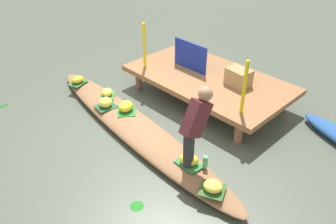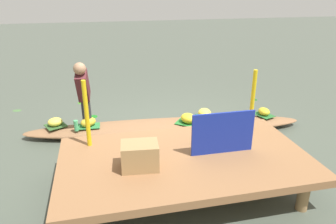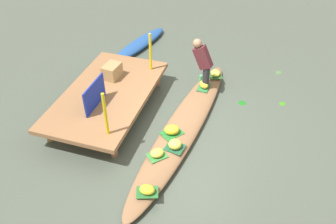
{
  "view_description": "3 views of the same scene",
  "coord_description": "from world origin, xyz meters",
  "px_view_note": "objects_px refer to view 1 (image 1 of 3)",
  "views": [
    {
      "loc": [
        3.92,
        -3.0,
        3.6
      ],
      "look_at": [
        0.49,
        0.36,
        0.48
      ],
      "focal_mm": 36.9,
      "sensor_mm": 36.0,
      "label": 1
    },
    {
      "loc": [
        1.17,
        5.24,
        2.54
      ],
      "look_at": [
        0.05,
        0.36,
        0.54
      ],
      "focal_mm": 33.91,
      "sensor_mm": 36.0,
      "label": 2
    },
    {
      "loc": [
        -5.36,
        -1.37,
        4.97
      ],
      "look_at": [
        0.09,
        0.37,
        0.34
      ],
      "focal_mm": 37.29,
      "sensor_mm": 36.0,
      "label": 3
    }
  ],
  "objects_px": {
    "banana_bunch_0": "(189,160)",
    "produce_crate": "(239,77)",
    "vendor_boat": "(134,127)",
    "banana_bunch_1": "(78,80)",
    "water_bottle": "(205,162)",
    "banana_bunch_5": "(105,102)",
    "market_banner": "(190,56)",
    "banana_bunch_3": "(126,106)",
    "vendor_person": "(195,124)",
    "banana_bunch_4": "(107,92)",
    "banana_bunch_2": "(213,186)"
  },
  "relations": [
    {
      "from": "market_banner",
      "to": "vendor_person",
      "type": "bearing_deg",
      "value": -45.77
    },
    {
      "from": "vendor_boat",
      "to": "banana_bunch_1",
      "type": "distance_m",
      "value": 1.93
    },
    {
      "from": "vendor_person",
      "to": "vendor_boat",
      "type": "bearing_deg",
      "value": 178.4
    },
    {
      "from": "banana_bunch_3",
      "to": "produce_crate",
      "type": "relative_size",
      "value": 0.68
    },
    {
      "from": "banana_bunch_5",
      "to": "vendor_person",
      "type": "height_order",
      "value": "vendor_person"
    },
    {
      "from": "vendor_boat",
      "to": "water_bottle",
      "type": "height_order",
      "value": "water_bottle"
    },
    {
      "from": "vendor_boat",
      "to": "banana_bunch_1",
      "type": "relative_size",
      "value": 19.37
    },
    {
      "from": "banana_bunch_0",
      "to": "banana_bunch_2",
      "type": "xyz_separation_m",
      "value": [
        0.58,
        -0.16,
        -0.01
      ]
    },
    {
      "from": "banana_bunch_0",
      "to": "produce_crate",
      "type": "height_order",
      "value": "produce_crate"
    },
    {
      "from": "vendor_person",
      "to": "water_bottle",
      "type": "xyz_separation_m",
      "value": [
        0.18,
        0.06,
        -0.6
      ]
    },
    {
      "from": "banana_bunch_5",
      "to": "produce_crate",
      "type": "distance_m",
      "value": 2.51
    },
    {
      "from": "water_bottle",
      "to": "banana_bunch_5",
      "type": "bearing_deg",
      "value": -178.58
    },
    {
      "from": "market_banner",
      "to": "produce_crate",
      "type": "height_order",
      "value": "market_banner"
    },
    {
      "from": "vendor_boat",
      "to": "banana_bunch_1",
      "type": "height_order",
      "value": "banana_bunch_1"
    },
    {
      "from": "banana_bunch_0",
      "to": "produce_crate",
      "type": "distance_m",
      "value": 2.17
    },
    {
      "from": "banana_bunch_3",
      "to": "market_banner",
      "type": "xyz_separation_m",
      "value": [
        0.03,
        1.66,
        0.48
      ]
    },
    {
      "from": "vendor_boat",
      "to": "banana_bunch_3",
      "type": "xyz_separation_m",
      "value": [
        -0.38,
        0.14,
        0.2
      ]
    },
    {
      "from": "vendor_boat",
      "to": "banana_bunch_2",
      "type": "height_order",
      "value": "banana_bunch_2"
    },
    {
      "from": "banana_bunch_2",
      "to": "water_bottle",
      "type": "xyz_separation_m",
      "value": [
        -0.37,
        0.29,
        0.02
      ]
    },
    {
      "from": "banana_bunch_2",
      "to": "produce_crate",
      "type": "distance_m",
      "value": 2.54
    },
    {
      "from": "banana_bunch_4",
      "to": "market_banner",
      "type": "bearing_deg",
      "value": 65.78
    },
    {
      "from": "banana_bunch_1",
      "to": "water_bottle",
      "type": "bearing_deg",
      "value": -1.28
    },
    {
      "from": "vendor_boat",
      "to": "banana_bunch_2",
      "type": "distance_m",
      "value": 2.0
    },
    {
      "from": "vendor_person",
      "to": "water_bottle",
      "type": "distance_m",
      "value": 0.63
    },
    {
      "from": "banana_bunch_0",
      "to": "banana_bunch_1",
      "type": "height_order",
      "value": "banana_bunch_0"
    },
    {
      "from": "banana_bunch_0",
      "to": "market_banner",
      "type": "xyz_separation_m",
      "value": [
        -1.75,
        1.91,
        0.49
      ]
    },
    {
      "from": "banana_bunch_5",
      "to": "market_banner",
      "type": "relative_size",
      "value": 0.3
    },
    {
      "from": "market_banner",
      "to": "water_bottle",
      "type": "bearing_deg",
      "value": -42.09
    },
    {
      "from": "vendor_boat",
      "to": "vendor_person",
      "type": "distance_m",
      "value": 1.63
    },
    {
      "from": "vendor_boat",
      "to": "banana_bunch_4",
      "type": "bearing_deg",
      "value": 174.25
    },
    {
      "from": "banana_bunch_1",
      "to": "water_bottle",
      "type": "distance_m",
      "value": 3.52
    },
    {
      "from": "market_banner",
      "to": "banana_bunch_0",
      "type": "bearing_deg",
      "value": -47.23
    },
    {
      "from": "banana_bunch_1",
      "to": "banana_bunch_2",
      "type": "distance_m",
      "value": 3.91
    },
    {
      "from": "banana_bunch_0",
      "to": "water_bottle",
      "type": "bearing_deg",
      "value": 32.21
    },
    {
      "from": "banana_bunch_1",
      "to": "produce_crate",
      "type": "height_order",
      "value": "produce_crate"
    },
    {
      "from": "vendor_boat",
      "to": "water_bottle",
      "type": "bearing_deg",
      "value": 6.42
    },
    {
      "from": "banana_bunch_5",
      "to": "vendor_boat",
      "type": "bearing_deg",
      "value": 3.0
    },
    {
      "from": "produce_crate",
      "to": "market_banner",
      "type": "bearing_deg",
      "value": -173.13
    },
    {
      "from": "vendor_person",
      "to": "market_banner",
      "type": "distance_m",
      "value": 2.56
    },
    {
      "from": "produce_crate",
      "to": "vendor_person",
      "type": "bearing_deg",
      "value": -71.23
    },
    {
      "from": "market_banner",
      "to": "banana_bunch_3",
      "type": "bearing_deg",
      "value": -90.72
    },
    {
      "from": "banana_bunch_1",
      "to": "water_bottle",
      "type": "relative_size",
      "value": 1.42
    },
    {
      "from": "vendor_boat",
      "to": "banana_bunch_3",
      "type": "bearing_deg",
      "value": 165.45
    },
    {
      "from": "banana_bunch_1",
      "to": "vendor_person",
      "type": "bearing_deg",
      "value": -2.35
    },
    {
      "from": "banana_bunch_3",
      "to": "banana_bunch_0",
      "type": "bearing_deg",
      "value": -7.96
    },
    {
      "from": "vendor_boat",
      "to": "produce_crate",
      "type": "bearing_deg",
      "value": 74.4
    },
    {
      "from": "banana_bunch_3",
      "to": "market_banner",
      "type": "distance_m",
      "value": 1.73
    },
    {
      "from": "banana_bunch_5",
      "to": "vendor_person",
      "type": "distance_m",
      "value": 2.26
    },
    {
      "from": "banana_bunch_3",
      "to": "vendor_person",
      "type": "xyz_separation_m",
      "value": [
        1.8,
        -0.18,
        0.6
      ]
    },
    {
      "from": "banana_bunch_3",
      "to": "vendor_person",
      "type": "distance_m",
      "value": 1.91
    }
  ]
}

